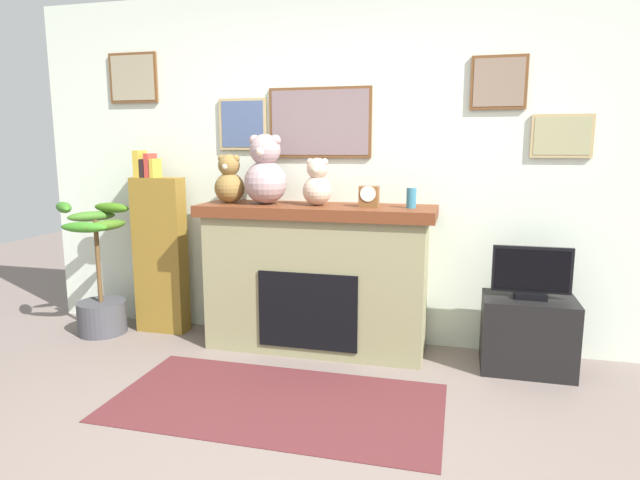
{
  "coord_description": "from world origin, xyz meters",
  "views": [
    {
      "loc": [
        0.76,
        -2.05,
        1.48
      ],
      "look_at": [
        -0.21,
        1.69,
        0.81
      ],
      "focal_mm": 30.6,
      "sensor_mm": 36.0,
      "label": 1
    }
  ],
  "objects": [
    {
      "name": "bookshelf",
      "position": [
        -1.53,
        1.74,
        0.65
      ],
      "size": [
        0.4,
        0.16,
        1.44
      ],
      "color": "olive",
      "rests_on": "ground_plane"
    },
    {
      "name": "tv_stand",
      "position": [
        1.23,
        1.64,
        0.25
      ],
      "size": [
        0.59,
        0.4,
        0.49
      ],
      "primitive_type": "cube",
      "color": "black",
      "rests_on": "ground_plane"
    },
    {
      "name": "area_rug",
      "position": [
        -0.23,
        0.76,
        0.0
      ],
      "size": [
        1.92,
        0.98,
        0.01
      ],
      "primitive_type": "cube",
      "color": "#532325",
      "rests_on": "ground_plane"
    },
    {
      "name": "mantel_clock",
      "position": [
        0.15,
        1.67,
        1.13
      ],
      "size": [
        0.13,
        0.1,
        0.15
      ],
      "color": "brown",
      "rests_on": "fireplace"
    },
    {
      "name": "back_wall",
      "position": [
        -0.0,
        2.0,
        1.31
      ],
      "size": [
        5.2,
        0.15,
        2.6
      ],
      "color": "silver",
      "rests_on": "ground_plane"
    },
    {
      "name": "potted_plant",
      "position": [
        -1.97,
        1.56,
        0.36
      ],
      "size": [
        0.53,
        0.58,
        1.06
      ],
      "color": "#3F3F44",
      "rests_on": "ground_plane"
    },
    {
      "name": "teddy_bear_tan",
      "position": [
        -0.89,
        1.67,
        1.22
      ],
      "size": [
        0.22,
        0.22,
        0.36
      ],
      "color": "olive",
      "rests_on": "fireplace"
    },
    {
      "name": "teddy_bear_grey",
      "position": [
        -0.61,
        1.67,
        1.29
      ],
      "size": [
        0.31,
        0.31,
        0.5
      ],
      "color": "#A4898A",
      "rests_on": "fireplace"
    },
    {
      "name": "fireplace",
      "position": [
        -0.23,
        1.69,
        0.54
      ],
      "size": [
        1.69,
        0.56,
        1.06
      ],
      "color": "gray",
      "rests_on": "ground_plane"
    },
    {
      "name": "television",
      "position": [
        1.23,
        1.64,
        0.65
      ],
      "size": [
        0.5,
        0.14,
        0.34
      ],
      "color": "black",
      "rests_on": "tv_stand"
    },
    {
      "name": "teddy_bear_brown",
      "position": [
        -0.22,
        1.67,
        1.21
      ],
      "size": [
        0.21,
        0.21,
        0.33
      ],
      "color": "#C6AB93",
      "rests_on": "fireplace"
    },
    {
      "name": "candle_jar",
      "position": [
        0.44,
        1.67,
        1.13
      ],
      "size": [
        0.07,
        0.07,
        0.14
      ],
      "primitive_type": "cylinder",
      "color": "teal",
      "rests_on": "fireplace"
    }
  ]
}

